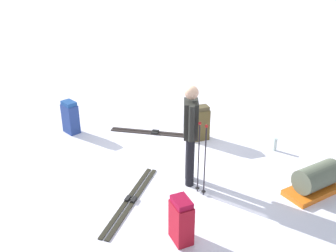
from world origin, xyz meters
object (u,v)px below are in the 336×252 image
object	(u,v)px
backpack_large_dark	(70,117)
ski_poles_planted_near	(202,155)
backpack_bright	(199,123)
skier_standing	(191,130)
thermos_bottle	(275,144)
ski_pair_near	(131,200)
backpack_small_spare	(181,220)
gear_sled	(316,180)
ski_pair_far	(155,133)

from	to	relation	value
backpack_large_dark	ski_poles_planted_near	distance (m)	3.42
backpack_bright	skier_standing	bearing A→B (deg)	-35.56
backpack_large_dark	thermos_bottle	xyz separation A→B (m)	(2.51, 3.36, -0.21)
ski_pair_near	backpack_small_spare	distance (m)	1.20
ski_pair_near	ski_poles_planted_near	distance (m)	1.31
ski_pair_near	backpack_small_spare	xyz separation A→B (m)	(1.12, 0.30, 0.31)
ski_poles_planted_near	gear_sled	world-z (taller)	ski_poles_planted_near
ski_pair_near	ski_pair_far	world-z (taller)	same
ski_pair_near	backpack_bright	size ratio (longest dim) A/B	2.06
ski_pair_far	ski_poles_planted_near	distance (m)	2.41
ski_poles_planted_near	thermos_bottle	distance (m)	2.17
ski_pair_far	thermos_bottle	bearing A→B (deg)	46.63
backpack_large_dark	backpack_small_spare	world-z (taller)	backpack_large_dark
backpack_large_dark	backpack_bright	bearing A→B (deg)	57.53
ski_poles_planted_near	gear_sled	distance (m)	1.90
backpack_bright	ski_poles_planted_near	xyz separation A→B (m)	(1.67, -0.92, 0.33)
skier_standing	ski_pair_far	xyz separation A→B (m)	(-1.93, 0.22, -0.94)
ski_poles_planted_near	thermos_bottle	bearing A→B (deg)	106.93
backpack_large_dark	gear_sled	bearing A→B (deg)	37.98
skier_standing	ski_poles_planted_near	size ratio (longest dim) A/B	1.38
skier_standing	backpack_bright	bearing A→B (deg)	144.44
gear_sled	thermos_bottle	distance (m)	1.42
backpack_small_spare	thermos_bottle	world-z (taller)	backpack_small_spare
gear_sled	thermos_bottle	xyz separation A→B (m)	(-1.38, 0.33, -0.09)
thermos_bottle	backpack_bright	bearing A→B (deg)	-134.28
ski_pair_near	gear_sled	world-z (taller)	gear_sled
backpack_small_spare	skier_standing	bearing A→B (deg)	147.12
ski_pair_far	backpack_bright	size ratio (longest dim) A/B	2.26
skier_standing	thermos_bottle	distance (m)	2.19
ski_pair_near	backpack_large_dark	xyz separation A→B (m)	(-2.83, -0.27, 0.33)
ski_pair_near	ski_poles_planted_near	xyz separation A→B (m)	(0.28, 1.08, 0.68)
ski_pair_near	ski_pair_far	bearing A→B (deg)	147.11
backpack_small_spare	ski_poles_planted_near	world-z (taller)	ski_poles_planted_near
backpack_small_spare	backpack_large_dark	bearing A→B (deg)	-171.77
ski_pair_near	thermos_bottle	bearing A→B (deg)	96.03
backpack_large_dark	backpack_small_spare	size ratio (longest dim) A/B	1.06
skier_standing	ski_poles_planted_near	xyz separation A→B (m)	(0.37, 0.00, -0.27)
backpack_large_dark	gear_sled	size ratio (longest dim) A/B	0.64
ski_pair_near	backpack_bright	world-z (taller)	backpack_bright
backpack_bright	ski_poles_planted_near	distance (m)	1.94
ski_pair_near	gear_sled	distance (m)	2.96
backpack_large_dark	backpack_small_spare	bearing A→B (deg)	8.23
ski_pair_near	backpack_large_dark	size ratio (longest dim) A/B	2.14
ski_pair_near	thermos_bottle	xyz separation A→B (m)	(-0.33, 3.09, 0.12)
skier_standing	ski_poles_planted_near	bearing A→B (deg)	0.38
ski_pair_near	backpack_bright	bearing A→B (deg)	124.56
backpack_bright	gear_sled	distance (m)	2.55
skier_standing	backpack_small_spare	distance (m)	1.57
skier_standing	ski_pair_far	distance (m)	2.16
backpack_bright	ski_poles_planted_near	size ratio (longest dim) A/B	0.59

